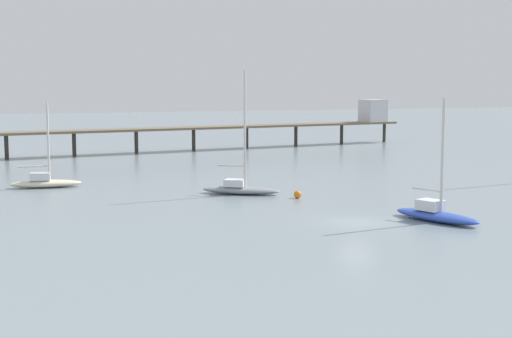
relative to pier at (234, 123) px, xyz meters
name	(u,v)px	position (x,y,z in m)	size (l,w,h in m)	color
ground_plane	(356,222)	(-10.37, -54.95, -3.64)	(400.00, 400.00, 0.00)	gray
pier	(234,123)	(0.00, 0.00, 0.00)	(76.40, 13.28, 6.82)	brown
sailboat_cream	(45,181)	(-28.39, -30.79, -3.08)	(6.34, 2.42, 7.50)	beige
sailboat_gray	(240,187)	(-13.42, -40.56, -3.01)	(6.54, 5.13, 10.24)	gray
sailboat_blue	(436,213)	(-5.17, -56.43, -3.06)	(3.86, 6.73, 8.21)	#2D4CB7
mooring_buoy_near	(298,194)	(-9.86, -44.30, -3.32)	(0.62, 0.62, 0.62)	orange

